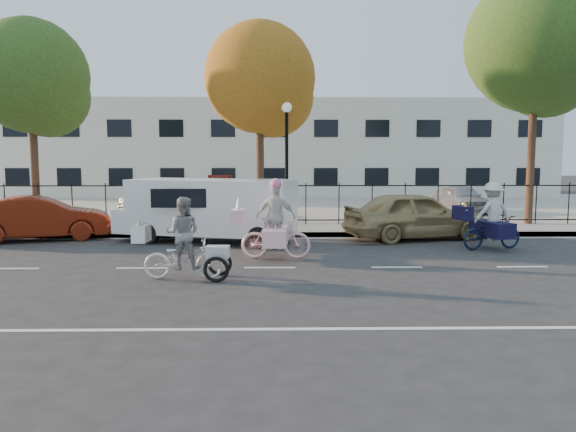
{
  "coord_description": "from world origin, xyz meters",
  "views": [
    {
      "loc": [
        0.2,
        -12.99,
        2.64
      ],
      "look_at": [
        0.45,
        1.2,
        1.1
      ],
      "focal_mm": 35.0,
      "sensor_mm": 36.0,
      "label": 1
    }
  ],
  "objects_px": {
    "lamppost": "(287,142)",
    "red_sedan": "(41,218)",
    "bull_bike": "(491,223)",
    "gold_sedan": "(415,215)",
    "unicorn_bike": "(274,229)",
    "zebra_trike": "(183,248)",
    "lot_car_c": "(162,198)",
    "lot_car_d": "(461,198)",
    "white_van": "(209,208)"
  },
  "relations": [
    {
      "from": "lot_car_d",
      "to": "bull_bike",
      "type": "bearing_deg",
      "value": -109.9
    },
    {
      "from": "gold_sedan",
      "to": "lot_car_c",
      "type": "height_order",
      "value": "lot_car_c"
    },
    {
      "from": "zebra_trike",
      "to": "unicorn_bike",
      "type": "relative_size",
      "value": 1.0
    },
    {
      "from": "bull_bike",
      "to": "white_van",
      "type": "distance_m",
      "value": 8.23
    },
    {
      "from": "bull_bike",
      "to": "white_van",
      "type": "relative_size",
      "value": 0.37
    },
    {
      "from": "white_van",
      "to": "lot_car_d",
      "type": "bearing_deg",
      "value": 51.43
    },
    {
      "from": "lamppost",
      "to": "lot_car_d",
      "type": "height_order",
      "value": "lamppost"
    },
    {
      "from": "red_sedan",
      "to": "gold_sedan",
      "type": "distance_m",
      "value": 11.72
    },
    {
      "from": "bull_bike",
      "to": "lot_car_d",
      "type": "xyz_separation_m",
      "value": [
        2.04,
        8.86,
        0.0
      ]
    },
    {
      "from": "unicorn_bike",
      "to": "lamppost",
      "type": "bearing_deg",
      "value": -0.44
    },
    {
      "from": "white_van",
      "to": "lot_car_c",
      "type": "height_order",
      "value": "white_van"
    },
    {
      "from": "bull_bike",
      "to": "gold_sedan",
      "type": "distance_m",
      "value": 2.58
    },
    {
      "from": "lamppost",
      "to": "lot_car_c",
      "type": "relative_size",
      "value": 1.01
    },
    {
      "from": "lamppost",
      "to": "lot_car_d",
      "type": "distance_m",
      "value": 9.29
    },
    {
      "from": "unicorn_bike",
      "to": "white_van",
      "type": "relative_size",
      "value": 0.36
    },
    {
      "from": "zebra_trike",
      "to": "gold_sedan",
      "type": "bearing_deg",
      "value": -46.84
    },
    {
      "from": "red_sedan",
      "to": "gold_sedan",
      "type": "relative_size",
      "value": 0.94
    },
    {
      "from": "lamppost",
      "to": "gold_sedan",
      "type": "xyz_separation_m",
      "value": [
        4.01,
        -2.3,
        -2.35
      ]
    },
    {
      "from": "bull_bike",
      "to": "lot_car_c",
      "type": "relative_size",
      "value": 0.49
    },
    {
      "from": "lot_car_d",
      "to": "zebra_trike",
      "type": "bearing_deg",
      "value": -135.64
    },
    {
      "from": "unicorn_bike",
      "to": "red_sedan",
      "type": "relative_size",
      "value": 0.49
    },
    {
      "from": "unicorn_bike",
      "to": "white_van",
      "type": "distance_m",
      "value": 3.46
    },
    {
      "from": "lot_car_c",
      "to": "bull_bike",
      "type": "bearing_deg",
      "value": -19.67
    },
    {
      "from": "bull_bike",
      "to": "lot_car_d",
      "type": "height_order",
      "value": "bull_bike"
    },
    {
      "from": "zebra_trike",
      "to": "white_van",
      "type": "height_order",
      "value": "white_van"
    },
    {
      "from": "unicorn_bike",
      "to": "zebra_trike",
      "type": "bearing_deg",
      "value": 144.14
    },
    {
      "from": "lamppost",
      "to": "zebra_trike",
      "type": "distance_m",
      "value": 8.63
    },
    {
      "from": "bull_bike",
      "to": "red_sedan",
      "type": "xyz_separation_m",
      "value": [
        -13.39,
        1.96,
        -0.07
      ]
    },
    {
      "from": "lamppost",
      "to": "lot_car_c",
      "type": "bearing_deg",
      "value": 143.28
    },
    {
      "from": "lot_car_c",
      "to": "lamppost",
      "type": "bearing_deg",
      "value": -19.58
    },
    {
      "from": "lamppost",
      "to": "lot_car_d",
      "type": "bearing_deg",
      "value": 30.75
    },
    {
      "from": "red_sedan",
      "to": "unicorn_bike",
      "type": "bearing_deg",
      "value": -132.28
    },
    {
      "from": "white_van",
      "to": "lot_car_c",
      "type": "distance_m",
      "value": 7.28
    },
    {
      "from": "red_sedan",
      "to": "gold_sedan",
      "type": "xyz_separation_m",
      "value": [
        11.72,
        0.0,
        0.07
      ]
    },
    {
      "from": "zebra_trike",
      "to": "lot_car_c",
      "type": "bearing_deg",
      "value": 15.21
    },
    {
      "from": "lot_car_c",
      "to": "lot_car_d",
      "type": "distance_m",
      "value": 12.97
    },
    {
      "from": "white_van",
      "to": "lot_car_c",
      "type": "bearing_deg",
      "value": 128.03
    },
    {
      "from": "unicorn_bike",
      "to": "lot_car_c",
      "type": "xyz_separation_m",
      "value": [
        -4.83,
        9.5,
        0.09
      ]
    },
    {
      "from": "lamppost",
      "to": "red_sedan",
      "type": "bearing_deg",
      "value": -163.39
    },
    {
      "from": "gold_sedan",
      "to": "lot_car_c",
      "type": "relative_size",
      "value": 1.04
    },
    {
      "from": "lamppost",
      "to": "red_sedan",
      "type": "relative_size",
      "value": 1.04
    },
    {
      "from": "unicorn_bike",
      "to": "gold_sedan",
      "type": "distance_m",
      "value": 5.51
    },
    {
      "from": "lamppost",
      "to": "bull_bike",
      "type": "relative_size",
      "value": 2.05
    },
    {
      "from": "white_van",
      "to": "gold_sedan",
      "type": "distance_m",
      "value": 6.44
    },
    {
      "from": "zebra_trike",
      "to": "lot_car_c",
      "type": "distance_m",
      "value": 12.19
    },
    {
      "from": "bull_bike",
      "to": "lot_car_d",
      "type": "distance_m",
      "value": 9.09
    },
    {
      "from": "bull_bike",
      "to": "gold_sedan",
      "type": "height_order",
      "value": "bull_bike"
    },
    {
      "from": "unicorn_bike",
      "to": "lot_car_d",
      "type": "xyz_separation_m",
      "value": [
        8.12,
        10.2,
        -0.0
      ]
    },
    {
      "from": "unicorn_bike",
      "to": "white_van",
      "type": "xyz_separation_m",
      "value": [
        -2.01,
        2.79,
        0.3
      ]
    },
    {
      "from": "bull_bike",
      "to": "lot_car_c",
      "type": "bearing_deg",
      "value": 38.45
    }
  ]
}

